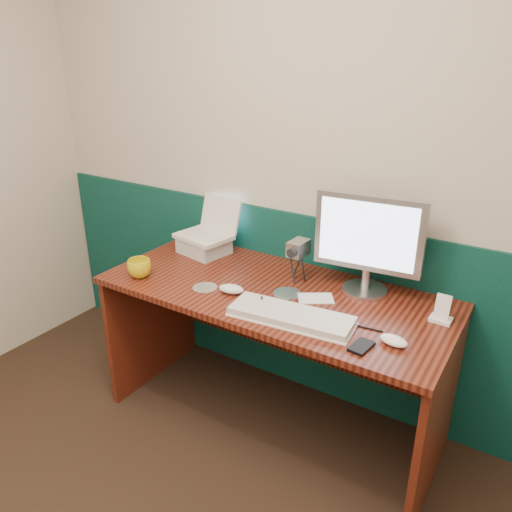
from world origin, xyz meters
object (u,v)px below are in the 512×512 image
Objects in this scene: mug at (139,268)px; camcorder at (298,262)px; laptop at (203,218)px; monitor at (369,243)px; desk at (273,359)px; keyboard at (291,317)px.

mug is 0.76m from camcorder.
monitor is (0.90, 0.02, 0.04)m from laptop.
mug is at bearing -89.95° from laptop.
desk is 14.15× the size of mug.
camcorder is at bearing 108.11° from keyboard.
keyboard is 0.38m from camcorder.
keyboard is at bearing -16.66° from laptop.
keyboard is at bearing -63.19° from camcorder.
laptop is 1.39× the size of camcorder.
desk is 0.78m from mug.
laptop is at bearing 178.74° from camcorder.
monitor is 0.48m from keyboard.
keyboard reaches higher than desk.
desk is 0.80m from laptop.
monitor reaches higher than camcorder.
mug is (-0.08, -0.40, -0.15)m from laptop.
mug is (-0.81, -0.03, 0.03)m from keyboard.
keyboard is at bearing -117.64° from monitor.
monitor is at bearing 14.63° from camcorder.
monitor is 0.93× the size of keyboard.
camcorder is (0.05, 0.14, 0.47)m from desk.
mug is (-0.61, -0.22, 0.42)m from desk.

